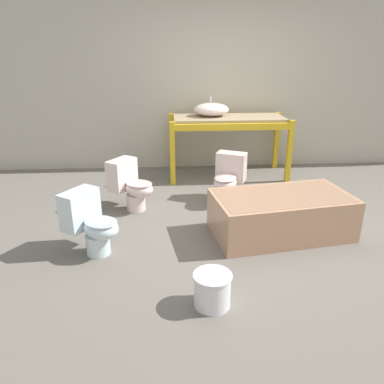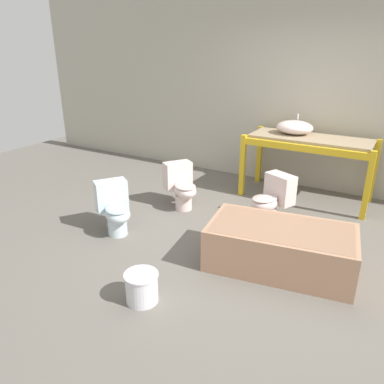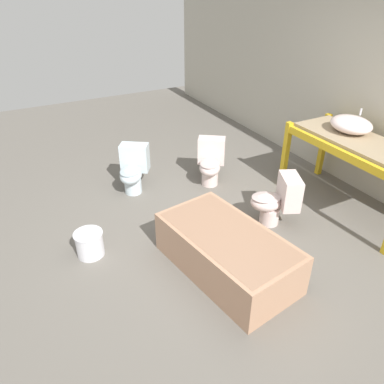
# 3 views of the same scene
# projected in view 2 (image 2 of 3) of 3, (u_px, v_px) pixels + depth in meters

# --- Properties ---
(ground_plane) EXTENTS (12.00, 12.00, 0.00)m
(ground_plane) POSITION_uv_depth(u_px,v_px,m) (260.00, 244.00, 4.22)
(ground_plane) COLOR #666059
(warehouse_wall_rear) EXTENTS (10.80, 0.08, 3.20)m
(warehouse_wall_rear) POSITION_uv_depth(u_px,v_px,m) (321.00, 81.00, 5.35)
(warehouse_wall_rear) COLOR #B2AD9E
(warehouse_wall_rear) RESTS_ON ground_plane
(shelving_rack) EXTENTS (1.76, 0.75, 0.90)m
(shelving_rack) POSITION_uv_depth(u_px,v_px,m) (309.00, 147.00, 5.21)
(shelving_rack) COLOR gold
(shelving_rack) RESTS_ON ground_plane
(sink_basin) EXTENTS (0.52, 0.43, 0.27)m
(sink_basin) POSITION_uv_depth(u_px,v_px,m) (295.00, 127.00, 5.30)
(sink_basin) COLOR silver
(sink_basin) RESTS_ON shelving_rack
(bathtub_main) EXTENTS (1.51, 0.96, 0.44)m
(bathtub_main) POSITION_uv_depth(u_px,v_px,m) (280.00, 244.00, 3.70)
(bathtub_main) COLOR tan
(bathtub_main) RESTS_ON ground_plane
(toilet_near) EXTENTS (0.52, 0.62, 0.61)m
(toilet_near) POSITION_uv_depth(u_px,v_px,m) (272.00, 199.00, 4.63)
(toilet_near) COLOR silver
(toilet_near) RESTS_ON ground_plane
(toilet_far) EXTENTS (0.62, 0.57, 0.61)m
(toilet_far) POSITION_uv_depth(u_px,v_px,m) (181.00, 185.00, 5.06)
(toilet_far) COLOR silver
(toilet_far) RESTS_ON ground_plane
(toilet_extra) EXTENTS (0.62, 0.57, 0.61)m
(toilet_extra) POSITION_uv_depth(u_px,v_px,m) (115.00, 207.00, 4.37)
(toilet_extra) COLOR silver
(toilet_extra) RESTS_ON ground_plane
(bucket_white) EXTENTS (0.30, 0.30, 0.27)m
(bucket_white) POSITION_uv_depth(u_px,v_px,m) (142.00, 287.00, 3.24)
(bucket_white) COLOR silver
(bucket_white) RESTS_ON ground_plane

